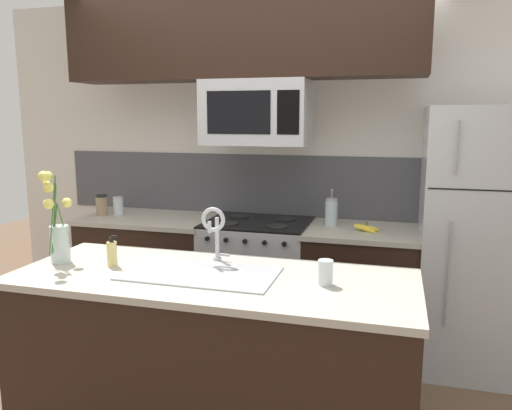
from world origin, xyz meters
name	(u,v)px	position (x,y,z in m)	size (l,w,h in m)	color
ground_plane	(217,402)	(0.00, 0.00, 0.00)	(10.00, 10.00, 0.00)	brown
rear_partition	(308,167)	(0.30, 1.28, 1.30)	(5.20, 0.10, 2.60)	silver
splash_band	(269,185)	(0.00, 1.22, 1.15)	(3.52, 0.01, 0.48)	#4C4C51
back_counter_left	(152,272)	(-0.88, 0.90, 0.46)	(1.03, 0.65, 0.91)	black
back_counter_right	(360,291)	(0.76, 0.90, 0.46)	(0.79, 0.65, 0.91)	black
stove_range	(258,281)	(0.00, 0.90, 0.46)	(0.76, 0.64, 0.93)	#B7BABF
microwave	(257,113)	(0.00, 0.88, 1.71)	(0.74, 0.40, 0.45)	#B7BABF
upper_cabinet_band	(239,35)	(-0.12, 0.85, 2.24)	(2.52, 0.34, 0.60)	black
refrigerator	(483,241)	(1.54, 0.92, 0.88)	(0.80, 0.74, 1.75)	#B7BABF
storage_jar_tall	(102,205)	(-1.28, 0.86, 0.99)	(0.09, 0.09, 0.16)	#997F5B
storage_jar_medium	(118,206)	(-1.17, 0.92, 0.98)	(0.08, 0.08, 0.14)	silver
banana_bunch	(366,228)	(0.79, 0.84, 0.93)	(0.19, 0.12, 0.08)	yellow
french_press	(331,212)	(0.53, 0.96, 1.01)	(0.09, 0.09, 0.27)	silver
island_counter	(213,360)	(0.11, -0.35, 0.46)	(2.00, 0.78, 0.91)	black
kitchen_sink	(201,287)	(0.05, -0.35, 0.84)	(0.76, 0.41, 0.16)	#ADAFB5
sink_faucet	(214,227)	(0.05, -0.15, 1.11)	(0.14, 0.14, 0.31)	#B7BABF
dish_soap_bottle	(112,253)	(-0.44, -0.35, 0.98)	(0.06, 0.05, 0.16)	#DBCC75
spare_glass	(325,273)	(0.67, -0.34, 0.97)	(0.07, 0.07, 0.12)	silver
flower_vase	(58,233)	(-0.75, -0.37, 1.07)	(0.12, 0.19, 0.50)	silver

